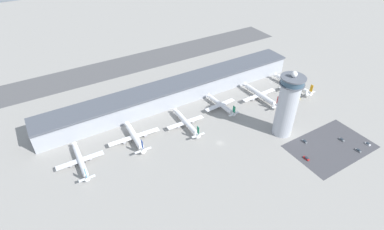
% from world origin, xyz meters
% --- Properties ---
extents(ground_plane, '(1000.00, 1000.00, 0.00)m').
position_xyz_m(ground_plane, '(0.00, 0.00, 0.00)').
color(ground_plane, gray).
extents(terminal_building, '(245.00, 25.00, 17.83)m').
position_xyz_m(terminal_building, '(0.00, 70.00, 9.02)').
color(terminal_building, '#A3A8B2').
rests_on(terminal_building, ground).
extents(runway_strip, '(367.49, 44.00, 0.01)m').
position_xyz_m(runway_strip, '(0.00, 160.05, 0.00)').
color(runway_strip, '#515154').
rests_on(runway_strip, ground).
extents(control_tower, '(18.14, 18.14, 54.72)m').
position_xyz_m(control_tower, '(49.61, -14.61, 26.14)').
color(control_tower, '#ADB2BC').
rests_on(control_tower, ground).
extents(parking_lot_surface, '(64.00, 40.00, 0.01)m').
position_xyz_m(parking_lot_surface, '(69.57, -46.16, 0.00)').
color(parking_lot_surface, '#424247').
rests_on(parking_lot_surface, ground).
extents(airplane_gate_alpha, '(33.08, 39.94, 12.05)m').
position_xyz_m(airplane_gate_alpha, '(-96.60, 31.84, 3.87)').
color(airplane_gate_alpha, silver).
rests_on(airplane_gate_alpha, ground).
extents(airplane_gate_bravo, '(40.56, 37.49, 13.83)m').
position_xyz_m(airplane_gate_bravo, '(-54.50, 35.79, 4.24)').
color(airplane_gate_bravo, white).
rests_on(airplane_gate_bravo, ground).
extents(airplane_gate_charlie, '(32.67, 40.34, 12.39)m').
position_xyz_m(airplane_gate_charlie, '(-11.63, 31.32, 3.99)').
color(airplane_gate_charlie, white).
rests_on(airplane_gate_charlie, ground).
extents(airplane_gate_delta, '(31.04, 36.79, 11.95)m').
position_xyz_m(airplane_gate_delta, '(27.27, 37.51, 3.95)').
color(airplane_gate_delta, white).
rests_on(airplane_gate_delta, ground).
extents(airplane_gate_echo, '(37.33, 45.63, 13.85)m').
position_xyz_m(airplane_gate_echo, '(67.44, 31.51, 4.41)').
color(airplane_gate_echo, white).
rests_on(airplane_gate_echo, ground).
extents(airplane_gate_foxtrot, '(30.54, 45.05, 13.81)m').
position_xyz_m(airplane_gate_foxtrot, '(107.01, 30.11, 4.65)').
color(airplane_gate_foxtrot, white).
rests_on(airplane_gate_foxtrot, ground).
extents(service_truck_catering, '(3.44, 6.40, 2.55)m').
position_xyz_m(service_truck_catering, '(97.93, 14.37, 0.88)').
color(service_truck_catering, black).
rests_on(service_truck_catering, ground).
extents(service_truck_fuel, '(4.92, 6.31, 3.15)m').
position_xyz_m(service_truck_fuel, '(71.77, 23.67, 1.10)').
color(service_truck_fuel, black).
rests_on(service_truck_fuel, ground).
extents(car_green_van, '(1.87, 4.52, 1.46)m').
position_xyz_m(car_green_van, '(82.81, -45.81, 0.56)').
color(car_green_van, black).
rests_on(car_green_van, ground).
extents(car_maroon_suv, '(1.81, 4.61, 1.46)m').
position_xyz_m(car_maroon_suv, '(82.91, -60.01, 0.56)').
color(car_maroon_suv, black).
rests_on(car_maroon_suv, ground).
extents(car_blue_compact, '(1.80, 4.74, 1.59)m').
position_xyz_m(car_blue_compact, '(43.51, -45.96, 0.62)').
color(car_blue_compact, black).
rests_on(car_blue_compact, ground).
extents(car_black_suv, '(1.82, 4.73, 1.37)m').
position_xyz_m(car_black_suv, '(56.63, -32.38, 0.53)').
color(car_black_suv, black).
rests_on(car_black_suv, ground).
extents(car_grey_coupe, '(1.97, 4.25, 1.37)m').
position_xyz_m(car_grey_coupe, '(95.67, -59.16, 0.53)').
color(car_grey_coupe, black).
rests_on(car_grey_coupe, ground).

